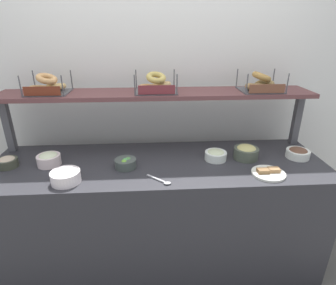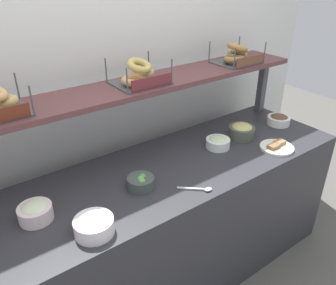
# 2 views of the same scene
# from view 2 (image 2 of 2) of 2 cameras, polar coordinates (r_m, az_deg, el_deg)

# --- Properties ---
(ground_plane) EXTENTS (8.00, 8.00, 0.00)m
(ground_plane) POSITION_cam_2_polar(r_m,az_deg,el_deg) (2.50, -0.02, -21.03)
(ground_plane) COLOR #595651
(back_wall) EXTENTS (3.49, 0.06, 2.40)m
(back_wall) POSITION_cam_2_polar(r_m,az_deg,el_deg) (2.21, -8.59, 9.61)
(back_wall) COLOR silver
(back_wall) RESTS_ON ground_plane
(deli_counter) EXTENTS (2.29, 0.70, 0.85)m
(deli_counter) POSITION_cam_2_polar(r_m,az_deg,el_deg) (2.20, -0.02, -13.77)
(deli_counter) COLOR #2D2D33
(deli_counter) RESTS_ON ground_plane
(shelf_riser_right) EXTENTS (0.05, 0.05, 0.40)m
(shelf_riser_right) POSITION_cam_2_polar(r_m,az_deg,el_deg) (2.73, 15.37, 9.15)
(shelf_riser_right) COLOR #4C4C51
(shelf_riser_right) RESTS_ON deli_counter
(upper_shelf) EXTENTS (2.25, 0.32, 0.03)m
(upper_shelf) POSITION_cam_2_polar(r_m,az_deg,el_deg) (1.96, -4.76, 9.40)
(upper_shelf) COLOR brown
(upper_shelf) RESTS_ON shelf_riser_left
(bowl_potato_salad) EXTENTS (0.15, 0.15, 0.09)m
(bowl_potato_salad) POSITION_cam_2_polar(r_m,az_deg,el_deg) (1.68, -21.23, -10.66)
(bowl_potato_salad) COLOR silver
(bowl_potato_salad) RESTS_ON deli_counter
(bowl_scallion_spread) EXTENTS (0.15, 0.15, 0.07)m
(bowl_scallion_spread) POSITION_cam_2_polar(r_m,az_deg,el_deg) (2.16, 8.32, 0.06)
(bowl_scallion_spread) COLOR white
(bowl_scallion_spread) RESTS_ON deli_counter
(bowl_veggie_mix) EXTENTS (0.14, 0.14, 0.07)m
(bowl_veggie_mix) POSITION_cam_2_polar(r_m,az_deg,el_deg) (1.78, -4.54, -6.57)
(bowl_veggie_mix) COLOR #434C47
(bowl_veggie_mix) RESTS_ON deli_counter
(bowl_hummus) EXTENTS (0.17, 0.17, 0.10)m
(bowl_hummus) POSITION_cam_2_polar(r_m,az_deg,el_deg) (2.30, 12.15, 1.90)
(bowl_hummus) COLOR #4A5245
(bowl_hummus) RESTS_ON deli_counter
(bowl_cream_cheese) EXTENTS (0.17, 0.17, 0.09)m
(bowl_cream_cheese) POSITION_cam_2_polar(r_m,az_deg,el_deg) (1.54, -12.25, -13.22)
(bowl_cream_cheese) COLOR white
(bowl_cream_cheese) RESTS_ON deli_counter
(bowl_chocolate_spread) EXTENTS (0.16, 0.16, 0.07)m
(bowl_chocolate_spread) POSITION_cam_2_polar(r_m,az_deg,el_deg) (2.57, 17.94, 3.66)
(bowl_chocolate_spread) COLOR white
(bowl_chocolate_spread) RESTS_ON deli_counter
(serving_plate_white) EXTENTS (0.21, 0.21, 0.04)m
(serving_plate_white) POSITION_cam_2_polar(r_m,az_deg,el_deg) (2.24, 17.65, -0.71)
(serving_plate_white) COLOR white
(serving_plate_white) RESTS_ON deli_counter
(serving_spoon_near_plate) EXTENTS (0.15, 0.13, 0.01)m
(serving_spoon_near_plate) POSITION_cam_2_polar(r_m,az_deg,el_deg) (1.77, 5.42, -7.71)
(serving_spoon_near_plate) COLOR #B7B7BC
(serving_spoon_near_plate) RESTS_ON deli_counter
(bagel_basket_sesame) EXTENTS (0.29, 0.26, 0.14)m
(bagel_basket_sesame) POSITION_cam_2_polar(r_m,az_deg,el_deg) (1.93, -4.86, 11.05)
(bagel_basket_sesame) COLOR #4C4C51
(bagel_basket_sesame) RESTS_ON upper_shelf
(bagel_basket_everything) EXTENTS (0.29, 0.26, 0.14)m
(bagel_basket_everything) POSITION_cam_2_polar(r_m,az_deg,el_deg) (2.39, 11.37, 13.99)
(bagel_basket_everything) COLOR #4C4C51
(bagel_basket_everything) RESTS_ON upper_shelf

